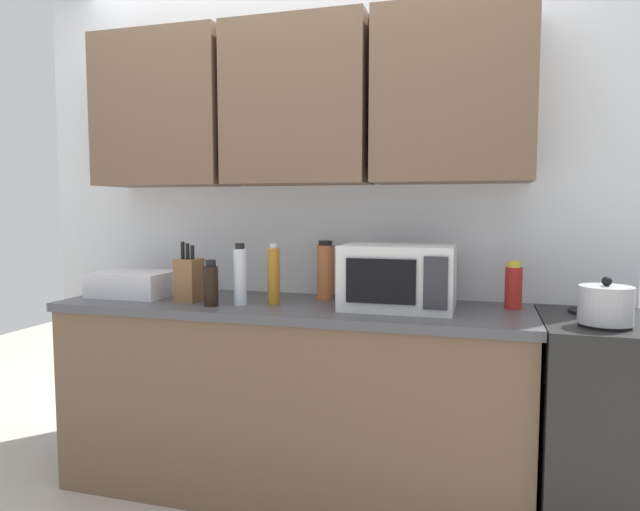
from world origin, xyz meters
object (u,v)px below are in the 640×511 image
microwave (399,276)px  bottle_red_sauce (514,286)px  knife_block (189,279)px  stove_range (640,434)px  kettle (606,305)px  bottle_clear_tall (240,276)px  dish_rack (134,284)px  bottle_amber_vinegar (274,275)px  bottle_soy_dark (211,284)px  bottle_spice_jar (325,271)px

microwave → bottle_red_sauce: (0.48, 0.13, -0.04)m
microwave → knife_block: size_ratio=1.71×
stove_range → knife_block: knife_block is taller
stove_range → kettle: kettle is taller
microwave → kettle: bearing=-12.3°
knife_block → stove_range: bearing=1.9°
bottle_clear_tall → microwave: bearing=9.5°
dish_rack → knife_block: knife_block is taller
bottle_clear_tall → bottle_amber_vinegar: bearing=26.6°
microwave → knife_block: knife_block is taller
kettle → microwave: microwave is taller
stove_range → bottle_soy_dark: (-1.78, -0.15, 0.55)m
bottle_amber_vinegar → bottle_red_sauce: bottle_amber_vinegar is taller
kettle → bottle_amber_vinegar: 1.36m
kettle → knife_block: bearing=177.5°
knife_block → bottle_spice_jar: bearing=23.4°
dish_rack → bottle_spice_jar: size_ratio=1.35×
dish_rack → bottle_amber_vinegar: bearing=-2.8°
microwave → bottle_amber_vinegar: 0.57m
microwave → dish_rack: microwave is taller
dish_rack → knife_block: size_ratio=1.35×
stove_range → microwave: size_ratio=1.90×
bottle_soy_dark → bottle_spice_jar: 0.55m
bottle_soy_dark → bottle_clear_tall: (0.11, 0.06, 0.04)m
bottle_red_sauce → bottle_clear_tall: size_ratio=0.74×
bottle_amber_vinegar → bottle_spice_jar: bottle_spice_jar is taller
bottle_soy_dark → microwave: bearing=12.3°
bottle_red_sauce → microwave: bearing=-165.0°
stove_range → bottle_amber_vinegar: bearing=-179.3°
microwave → bottle_clear_tall: (-0.70, -0.12, -0.01)m
knife_block → bottle_soy_dark: 0.18m
dish_rack → bottle_soy_dark: size_ratio=1.83×
kettle → bottle_clear_tall: bearing=177.9°
bottle_amber_vinegar → bottle_red_sauce: size_ratio=1.33×
bottle_spice_jar → knife_block: bearing=-156.6°
microwave → bottle_spice_jar: 0.41m
dish_rack → bottle_clear_tall: size_ratio=1.36×
microwave → bottle_soy_dark: bearing=-167.7°
kettle → dish_rack: kettle is taller
dish_rack → bottle_spice_jar: bottle_spice_jar is taller
knife_block → bottle_amber_vinegar: knife_block is taller
microwave → bottle_spice_jar: bearing=156.9°
bottle_amber_vinegar → bottle_soy_dark: bearing=-152.9°
stove_range → kettle: bearing=-140.5°
bottle_amber_vinegar → dish_rack: bearing=177.2°
stove_range → bottle_spice_jar: 1.48m
knife_block → microwave: bearing=5.6°
bottle_red_sauce → bottle_clear_tall: 1.21m
knife_block → bottle_clear_tall: 0.27m
kettle → dish_rack: (-2.12, 0.16, -0.02)m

